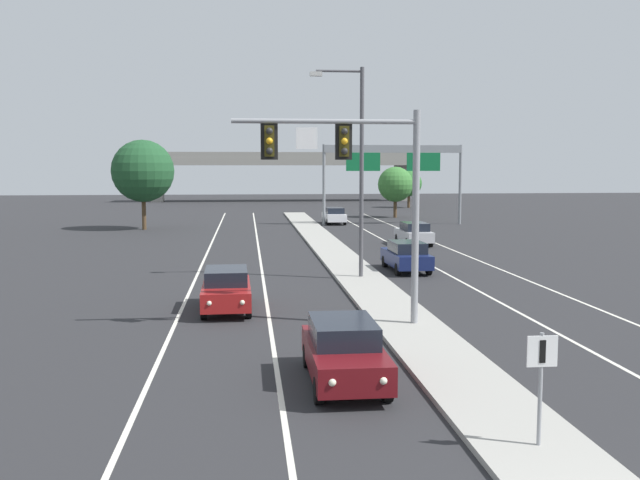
{
  "coord_description": "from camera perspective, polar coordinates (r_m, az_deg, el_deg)",
  "views": [
    {
      "loc": [
        -5.46,
        -7.84,
        5.48
      ],
      "look_at": [
        -3.2,
        13.63,
        3.2
      ],
      "focal_mm": 39.19,
      "sensor_mm": 36.0,
      "label": 1
    }
  ],
  "objects": [
    {
      "name": "car_oncoming_darkred",
      "position": [
        17.94,
        1.96,
        -9.04
      ],
      "size": [
        1.83,
        4.47,
        1.58
      ],
      "color": "#5B0F14",
      "rests_on": "ground"
    },
    {
      "name": "tree_far_right_b",
      "position": [
        93.54,
        7.28,
        4.61
      ],
      "size": [
        3.42,
        3.42,
        4.95
      ],
      "color": "#4C3823",
      "rests_on": "ground"
    },
    {
      "name": "edge_stripe_right",
      "position": [
        35.91,
        16.1,
        -2.98
      ],
      "size": [
        0.14,
        100.0,
        0.01
      ],
      "primitive_type": "cube",
      "color": "silver",
      "rests_on": "ground"
    },
    {
      "name": "lane_stripe_oncoming_center",
      "position": [
        33.31,
        -4.63,
        -3.45
      ],
      "size": [
        0.14,
        100.0,
        0.01
      ],
      "primitive_type": "cube",
      "color": "silver",
      "rests_on": "ground"
    },
    {
      "name": "car_oncoming_red",
      "position": [
        26.95,
        -7.65,
        -3.98
      ],
      "size": [
        1.89,
        4.5,
        1.58
      ],
      "color": "maroon",
      "rests_on": "ground"
    },
    {
      "name": "edge_stripe_left",
      "position": [
        33.39,
        -10.31,
        -3.51
      ],
      "size": [
        0.14,
        100.0,
        0.01
      ],
      "primitive_type": "cube",
      "color": "silver",
      "rests_on": "ground"
    },
    {
      "name": "car_receding_silver",
      "position": [
        49.32,
        7.68,
        0.56
      ],
      "size": [
        1.88,
        4.5,
        1.58
      ],
      "color": "#B7B7BC",
      "rests_on": "ground"
    },
    {
      "name": "car_receding_navy",
      "position": [
        36.85,
        7.06,
        -1.28
      ],
      "size": [
        1.9,
        4.5,
        1.58
      ],
      "color": "#141E4C",
      "rests_on": "ground"
    },
    {
      "name": "overpass_bridge",
      "position": [
        110.22,
        -3.19,
        6.18
      ],
      "size": [
        42.4,
        6.4,
        7.65
      ],
      "color": "gray",
      "rests_on": "ground"
    },
    {
      "name": "tree_far_left_b",
      "position": [
        62.38,
        -14.27,
        5.48
      ],
      "size": [
        5.37,
        5.37,
        7.77
      ],
      "color": "#4C3823",
      "rests_on": "ground"
    },
    {
      "name": "median_island",
      "position": [
        26.96,
        5.83,
        -5.57
      ],
      "size": [
        2.4,
        110.0,
        0.15
      ],
      "primitive_type": "cube",
      "color": "#9E9B93",
      "rests_on": "ground"
    },
    {
      "name": "car_receding_white",
      "position": [
        66.62,
        1.16,
        2.02
      ],
      "size": [
        1.9,
        4.5,
        1.58
      ],
      "color": "silver",
      "rests_on": "ground"
    },
    {
      "name": "tree_far_right_c",
      "position": [
        75.26,
        6.18,
        4.53
      ],
      "size": [
        3.76,
        3.76,
        5.45
      ],
      "color": "#4C3823",
      "rests_on": "ground"
    },
    {
      "name": "median_sign_post",
      "position": [
        14.13,
        17.61,
        -10.26
      ],
      "size": [
        0.6,
        0.1,
        2.2
      ],
      "color": "gray",
      "rests_on": "median_island"
    },
    {
      "name": "overhead_signal_mast",
      "position": [
        23.28,
        3.17,
        5.54
      ],
      "size": [
        6.25,
        0.44,
        7.2
      ],
      "color": "gray",
      "rests_on": "median_island"
    },
    {
      "name": "highway_sign_gantry",
      "position": [
        65.92,
        5.99,
        6.6
      ],
      "size": [
        13.28,
        0.42,
        7.5
      ],
      "color": "gray",
      "rests_on": "ground"
    },
    {
      "name": "lane_stripe_receding_center",
      "position": [
        34.81,
        11.06,
        -3.13
      ],
      "size": [
        0.14,
        100.0,
        0.01
      ],
      "primitive_type": "cube",
      "color": "silver",
      "rests_on": "ground"
    },
    {
      "name": "street_lamp_median",
      "position": [
        33.63,
        3.04,
        6.56
      ],
      "size": [
        2.58,
        0.28,
        10.0
      ],
      "color": "#4C4C51",
      "rests_on": "median_island"
    }
  ]
}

